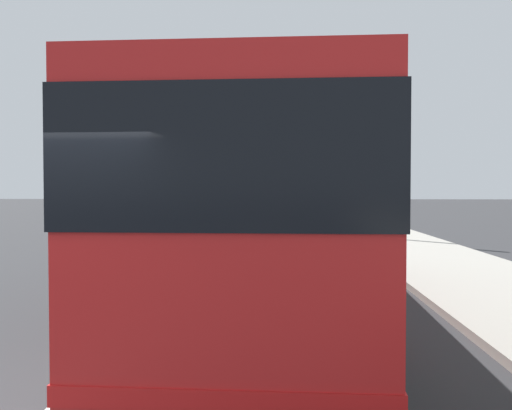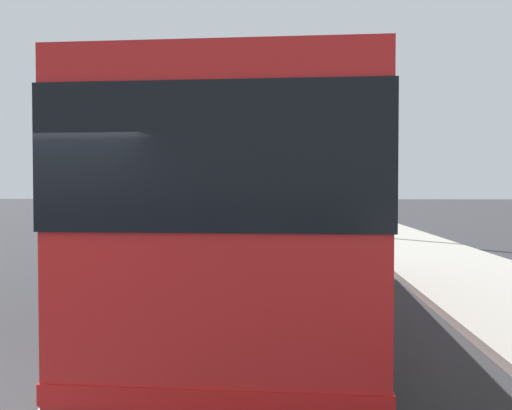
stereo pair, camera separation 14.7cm
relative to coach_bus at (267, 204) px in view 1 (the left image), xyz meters
name	(u,v)px [view 1 (the left image)]	position (x,y,z in m)	size (l,w,h in m)	color
sidewalk_curb	(450,266)	(5.56, -4.67, -1.77)	(110.00, 3.60, 0.14)	#9E998E
lane_divider_line	(201,267)	(5.56, 1.91, -1.84)	(110.00, 0.16, 0.01)	silver
coach_bus	(267,204)	(0.00, 0.00, 0.00)	(10.72, 2.88, 3.15)	red
car_behind_bus	(287,212)	(24.11, -0.55, -1.13)	(4.07, 2.06, 1.48)	black
car_ahead_same_lane	(233,205)	(39.76, 4.13, -1.12)	(4.06, 1.84, 1.48)	#2D7238
utility_pole	(377,142)	(13.39, -4.07, 2.15)	(0.28, 0.28, 7.98)	slate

